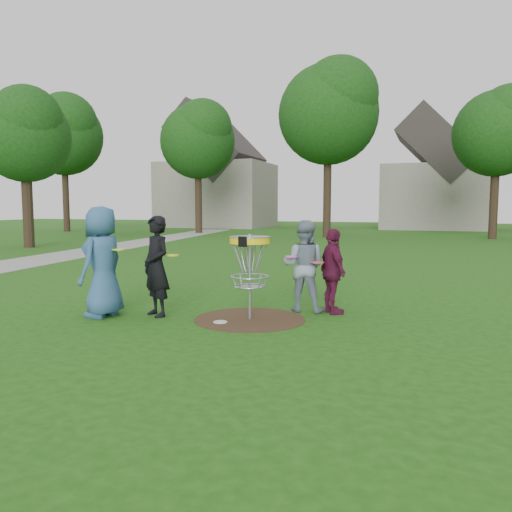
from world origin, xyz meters
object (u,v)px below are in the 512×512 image
(disc_golf_basket, at_px, (250,257))
(player_grey, at_px, (304,266))
(player_blue, at_px, (102,262))
(player_black, at_px, (156,266))
(player_maroon, at_px, (333,271))

(disc_golf_basket, bearing_deg, player_grey, 54.48)
(player_blue, xyz_separation_m, player_black, (0.82, 0.32, -0.08))
(player_black, xyz_separation_m, player_maroon, (2.72, 1.13, -0.11))
(player_grey, xyz_separation_m, disc_golf_basket, (-0.66, -0.92, 0.23))
(player_blue, relative_size, player_black, 1.09)
(player_maroon, bearing_deg, player_black, 78.30)
(player_blue, bearing_deg, player_black, 113.70)
(player_black, relative_size, disc_golf_basket, 1.21)
(player_blue, height_order, disc_golf_basket, player_blue)
(player_black, distance_m, player_maroon, 2.95)
(player_grey, height_order, disc_golf_basket, player_grey)
(player_grey, height_order, player_maroon, player_grey)
(player_blue, xyz_separation_m, disc_golf_basket, (2.37, 0.59, 0.11))
(player_blue, xyz_separation_m, player_maroon, (3.55, 1.45, -0.19))
(player_blue, distance_m, player_grey, 3.39)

